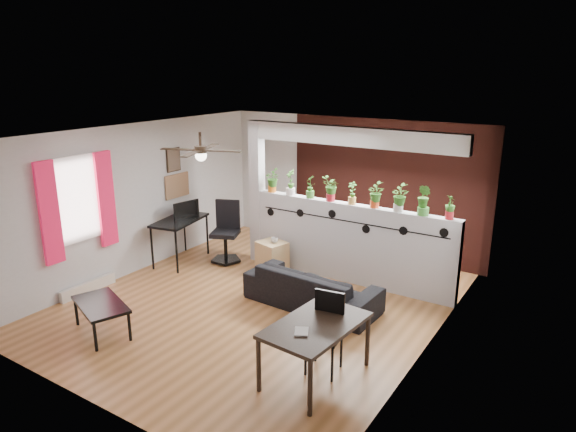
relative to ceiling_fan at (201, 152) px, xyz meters
The scene contains 30 objects.
room_shell 1.33m from the ceiling_fan, 20.56° to the left, with size 6.30×7.10×2.90m.
partition_wall 2.91m from the ceiling_fan, 48.37° to the left, with size 3.60×0.18×1.35m, color #BCBCC1.
ceiling_header 2.41m from the ceiling_fan, 48.37° to the left, with size 3.60×0.18×0.30m, color silver.
pier_column 2.09m from the ceiling_fan, 99.77° to the left, with size 0.22×0.20×2.60m, color #BCBCC1.
brick_panel 3.78m from the ceiling_fan, 63.93° to the left, with size 3.90×0.05×2.60m, color #A03A2E.
vine_decal 2.64m from the ceiling_fan, 46.80° to the left, with size 3.31×0.01×0.30m.
window_assembly 2.13m from the ceiling_fan, 152.87° to the right, with size 0.09×1.30×1.55m.
baseboard_heater 2.96m from the ceiling_fan, 152.65° to the right, with size 0.08×1.00×0.18m, color silver.
corkboard 2.38m from the ceiling_fan, 144.85° to the left, with size 0.03×0.60×0.45m, color #8D6344.
framed_art 2.19m from the ceiling_fan, 145.97° to the left, with size 0.03×0.34×0.44m.
ceiling_fan is the anchor object (origin of this frame).
potted_plant_0 1.95m from the ceiling_fan, 89.36° to the left, with size 0.27×0.27×0.42m.
potted_plant_1 1.98m from the ceiling_fan, 77.02° to the left, with size 0.30×0.28×0.45m.
potted_plant_2 2.11m from the ceiling_fan, 65.77° to the left, with size 0.17×0.21×0.40m.
potted_plant_3 2.29m from the ceiling_fan, 56.20° to the left, with size 0.23×0.25×0.41m.
potted_plant_4 2.53m from the ceiling_fan, 48.37° to the left, with size 0.19×0.15×0.38m.
potted_plant_5 2.79m from the ceiling_fan, 42.06° to the left, with size 0.26×0.26×0.41m.
potted_plant_6 3.08m from the ceiling_fan, 36.98° to the left, with size 0.27×0.28×0.42m.
potted_plant_7 3.39m from the ceiling_fan, 32.88° to the left, with size 0.32×0.30×0.47m.
potted_plant_8 3.73m from the ceiling_fan, 29.51° to the left, with size 0.22×0.22×0.36m.
sofa 2.62m from the ceiling_fan, 22.46° to the left, with size 1.96×0.77×0.58m, color black.
cube_shelf 2.48m from the ceiling_fan, 78.24° to the left, with size 0.46×0.41×0.57m, color tan.
cup 2.22m from the ceiling_fan, 76.28° to the left, with size 0.12×0.12×0.10m, color gray.
computer_desk 2.33m from the ceiling_fan, 147.26° to the left, with size 0.80×1.23×0.82m.
monitor 2.29m from the ceiling_fan, 143.26° to the left, with size 0.05×0.31×0.17m, color black.
office_chair 2.42m from the ceiling_fan, 117.98° to the left, with size 0.62×0.62×1.12m.
dining_table 3.18m from the ceiling_fan, 21.24° to the right, with size 0.89×1.35×0.70m.
book 3.17m from the ceiling_fan, 27.88° to the right, with size 0.15×0.20×0.02m, color gray.
folding_chair 3.15m from the ceiling_fan, 16.01° to the right, with size 0.45×0.45×0.97m.
coffee_table 2.56m from the ceiling_fan, 105.71° to the right, with size 1.07×0.83×0.44m.
Camera 1 is at (4.28, -5.88, 3.51)m, focal length 32.00 mm.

